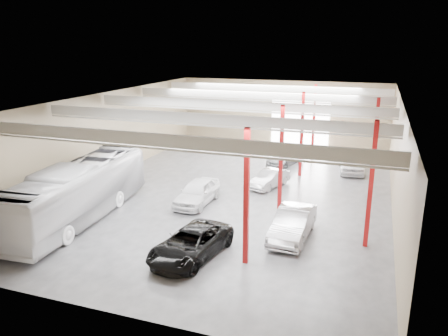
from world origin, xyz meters
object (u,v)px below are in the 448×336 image
Objects in this scene: car_row_c at (286,157)px; car_right_near at (293,224)px; black_sedan at (191,244)px; car_right_far at (352,162)px; coach_bus at (78,192)px; car_row_b at (270,179)px; car_row_a at (197,192)px.

car_right_near is (3.54, -15.27, 0.18)m from car_row_c.
black_sedan is 20.29m from car_right_far.
coach_bus is 3.20× the size of car_row_b.
car_row_b is 0.87× the size of car_row_c.
black_sedan is at bearing -68.73° from car_row_a.
coach_bus reaches higher than car_row_c.
car_row_a is 1.06× the size of car_row_c.
coach_bus is 7.84m from car_row_a.
car_row_a is at bearing -135.53° from car_right_far.
car_right_far is at bearing 51.59° from car_row_a.
black_sedan is 1.12× the size of car_row_a.
car_row_b is (9.85, 10.20, -1.14)m from coach_bus.
car_row_a reaches higher than car_row_b.
car_row_b is 9.13m from car_right_near.
coach_bus is 2.35× the size of black_sedan.
car_right_near reaches higher than black_sedan.
car_row_c is at bearing 171.04° from car_right_far.
car_row_b is at bearing -69.01° from car_row_c.
coach_bus is 14.22m from car_row_b.
coach_bus is 22.86m from car_right_far.
car_right_near is at bearing 2.96° from coach_bus.
black_sedan is at bearing -115.98° from car_right_far.
car_right_near is (13.24, 1.73, -0.95)m from coach_bus.
coach_bus reaches higher than car_right_far.
car_row_a is at bearing 35.48° from coach_bus.
coach_bus is 13.39m from car_right_near.
black_sedan is 12.63m from car_row_b.
car_right_far is (2.33, 14.98, 0.00)m from car_right_near.
car_row_b is (3.88, 5.20, -0.17)m from car_row_a.
car_row_a is (-2.73, 7.37, 0.07)m from black_sedan.
coach_bus is at bearing -115.85° from car_row_b.
car_row_c is at bearing 105.64° from car_right_near.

